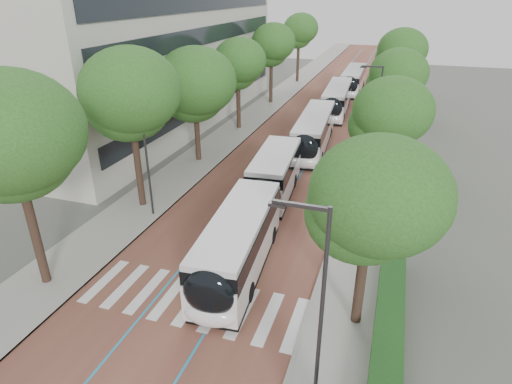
% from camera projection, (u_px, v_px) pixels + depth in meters
% --- Properties ---
extents(ground, '(160.00, 160.00, 0.00)m').
position_uv_depth(ground, '(180.00, 314.00, 19.59)').
color(ground, '#51544C').
rests_on(ground, ground).
extents(road, '(11.00, 140.00, 0.02)m').
position_uv_depth(road, '(328.00, 107.00, 53.90)').
color(road, brown).
rests_on(road, ground).
extents(sidewalk_left, '(4.00, 140.00, 0.12)m').
position_uv_depth(sidewalk_left, '(271.00, 102.00, 56.00)').
color(sidewalk_left, gray).
rests_on(sidewalk_left, ground).
extents(sidewalk_right, '(4.00, 140.00, 0.12)m').
position_uv_depth(sidewalk_right, '(389.00, 112.00, 51.75)').
color(sidewalk_right, gray).
rests_on(sidewalk_right, ground).
extents(kerb_left, '(0.20, 140.00, 0.14)m').
position_uv_depth(kerb_left, '(285.00, 104.00, 55.46)').
color(kerb_left, gray).
rests_on(kerb_left, ground).
extents(kerb_right, '(0.20, 140.00, 0.14)m').
position_uv_depth(kerb_right, '(373.00, 110.00, 52.29)').
color(kerb_right, gray).
rests_on(kerb_right, ground).
extents(zebra_crossing, '(10.55, 3.60, 0.01)m').
position_uv_depth(zebra_crossing, '(193.00, 301.00, 20.38)').
color(zebra_crossing, silver).
rests_on(zebra_crossing, ground).
extents(lane_line_left, '(0.12, 126.00, 0.01)m').
position_uv_depth(lane_line_left, '(315.00, 106.00, 54.35)').
color(lane_line_left, teal).
rests_on(lane_line_left, road).
extents(lane_line_right, '(0.12, 126.00, 0.01)m').
position_uv_depth(lane_line_right, '(340.00, 108.00, 53.44)').
color(lane_line_right, teal).
rests_on(lane_line_right, road).
extents(office_building, '(18.11, 40.00, 14.00)m').
position_uv_depth(office_building, '(134.00, 56.00, 46.12)').
color(office_building, beige).
rests_on(office_building, ground).
extents(hedge, '(1.20, 14.00, 0.80)m').
position_uv_depth(hedge, '(387.00, 353.00, 16.79)').
color(hedge, '#19491B').
rests_on(hedge, sidewalk_right).
extents(streetlight_near, '(1.82, 0.20, 8.00)m').
position_uv_depth(streetlight_near, '(317.00, 302.00, 13.08)').
color(streetlight_near, '#2E2E31').
rests_on(streetlight_near, sidewalk_right).
extents(streetlight_far, '(1.82, 0.20, 8.00)m').
position_uv_depth(streetlight_far, '(376.00, 108.00, 34.52)').
color(streetlight_far, '#2E2E31').
rests_on(streetlight_far, sidewalk_right).
extents(lamp_post_left, '(0.14, 0.14, 8.00)m').
position_uv_depth(lamp_post_left, '(147.00, 156.00, 26.41)').
color(lamp_post_left, '#2E2E31').
rests_on(lamp_post_left, sidewalk_left).
extents(trees_left, '(6.45, 60.79, 10.10)m').
position_uv_depth(trees_left, '(211.00, 72.00, 37.12)').
color(trees_left, black).
rests_on(trees_left, ground).
extents(trees_right, '(6.02, 47.73, 8.82)m').
position_uv_depth(trees_right, '(393.00, 87.00, 35.65)').
color(trees_right, black).
rests_on(trees_right, ground).
extents(lead_bus, '(3.97, 18.54, 3.20)m').
position_uv_depth(lead_bus, '(256.00, 210.00, 25.36)').
color(lead_bus, black).
rests_on(lead_bus, ground).
extents(bus_queued_0, '(3.25, 12.52, 3.20)m').
position_uv_depth(bus_queued_0, '(313.00, 133.00, 39.00)').
color(bus_queued_0, silver).
rests_on(bus_queued_0, ground).
extents(bus_queued_1, '(3.14, 12.51, 3.20)m').
position_uv_depth(bus_queued_1, '(337.00, 100.00, 50.48)').
color(bus_queued_1, silver).
rests_on(bus_queued_1, ground).
extents(bus_queued_2, '(2.71, 12.43, 3.20)m').
position_uv_depth(bus_queued_2, '(353.00, 81.00, 61.36)').
color(bus_queued_2, silver).
rests_on(bus_queued_2, ground).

